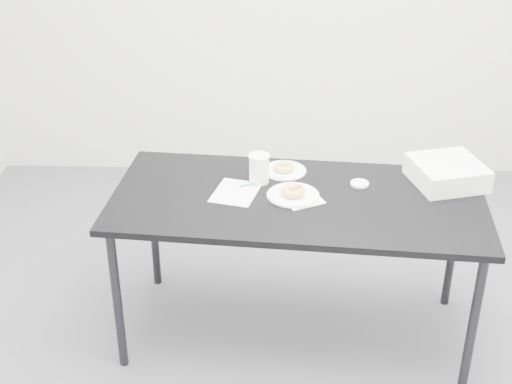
{
  "coord_description": "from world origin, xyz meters",
  "views": [
    {
      "loc": [
        -0.0,
        -2.77,
        2.37
      ],
      "look_at": [
        -0.07,
        0.02,
        0.87
      ],
      "focal_mm": 50.0,
      "sensor_mm": 36.0,
      "label": 1
    }
  ],
  "objects_px": {
    "pen": "(251,184)",
    "plate_near": "(293,195)",
    "bakery_box": "(447,173)",
    "scorecard": "(236,192)",
    "donut_far": "(284,167)",
    "table": "(298,208)",
    "donut_near": "(293,191)",
    "plate_far": "(284,171)",
    "coffee_cup": "(259,168)"
  },
  "relations": [
    {
      "from": "pen",
      "to": "plate_near",
      "type": "relative_size",
      "value": 0.47
    },
    {
      "from": "plate_near",
      "to": "bakery_box",
      "type": "relative_size",
      "value": 0.78
    },
    {
      "from": "scorecard",
      "to": "bakery_box",
      "type": "distance_m",
      "value": 1.01
    },
    {
      "from": "bakery_box",
      "to": "donut_far",
      "type": "bearing_deg",
      "value": 157.69
    },
    {
      "from": "pen",
      "to": "donut_far",
      "type": "distance_m",
      "value": 0.22
    },
    {
      "from": "plate_near",
      "to": "pen",
      "type": "bearing_deg",
      "value": 152.04
    },
    {
      "from": "table",
      "to": "donut_far",
      "type": "bearing_deg",
      "value": 108.37
    },
    {
      "from": "pen",
      "to": "scorecard",
      "type": "bearing_deg",
      "value": -160.59
    },
    {
      "from": "pen",
      "to": "donut_near",
      "type": "bearing_deg",
      "value": -56.23
    },
    {
      "from": "donut_near",
      "to": "pen",
      "type": "bearing_deg",
      "value": 152.04
    },
    {
      "from": "plate_far",
      "to": "coffee_cup",
      "type": "relative_size",
      "value": 1.54
    },
    {
      "from": "table",
      "to": "pen",
      "type": "distance_m",
      "value": 0.26
    },
    {
      "from": "plate_near",
      "to": "coffee_cup",
      "type": "bearing_deg",
      "value": 138.16
    },
    {
      "from": "donut_far",
      "to": "scorecard",
      "type": "bearing_deg",
      "value": -135.08
    },
    {
      "from": "plate_near",
      "to": "donut_near",
      "type": "bearing_deg",
      "value": 0.0
    },
    {
      "from": "plate_near",
      "to": "scorecard",
      "type": "bearing_deg",
      "value": 173.1
    },
    {
      "from": "coffee_cup",
      "to": "bakery_box",
      "type": "height_order",
      "value": "coffee_cup"
    },
    {
      "from": "plate_far",
      "to": "plate_near",
      "type": "bearing_deg",
      "value": -81.46
    },
    {
      "from": "coffee_cup",
      "to": "bakery_box",
      "type": "bearing_deg",
      "value": 1.05
    },
    {
      "from": "pen",
      "to": "plate_near",
      "type": "bearing_deg",
      "value": -56.23
    },
    {
      "from": "table",
      "to": "bakery_box",
      "type": "xyz_separation_m",
      "value": [
        0.71,
        0.17,
        0.11
      ]
    },
    {
      "from": "scorecard",
      "to": "plate_far",
      "type": "xyz_separation_m",
      "value": [
        0.23,
        0.23,
        0.0
      ]
    },
    {
      "from": "plate_near",
      "to": "plate_far",
      "type": "distance_m",
      "value": 0.26
    },
    {
      "from": "plate_far",
      "to": "donut_far",
      "type": "xyz_separation_m",
      "value": [
        -0.0,
        0.0,
        0.02
      ]
    },
    {
      "from": "plate_far",
      "to": "donut_far",
      "type": "distance_m",
      "value": 0.02
    },
    {
      "from": "table",
      "to": "donut_far",
      "type": "height_order",
      "value": "donut_far"
    },
    {
      "from": "plate_near",
      "to": "donut_near",
      "type": "xyz_separation_m",
      "value": [
        0.0,
        0.0,
        0.02
      ]
    },
    {
      "from": "table",
      "to": "donut_far",
      "type": "xyz_separation_m",
      "value": [
        -0.06,
        0.27,
        0.08
      ]
    },
    {
      "from": "plate_near",
      "to": "plate_far",
      "type": "relative_size",
      "value": 1.11
    },
    {
      "from": "table",
      "to": "bakery_box",
      "type": "bearing_deg",
      "value": 18.67
    },
    {
      "from": "plate_near",
      "to": "coffee_cup",
      "type": "relative_size",
      "value": 1.71
    },
    {
      "from": "scorecard",
      "to": "table",
      "type": "bearing_deg",
      "value": 6.93
    },
    {
      "from": "table",
      "to": "scorecard",
      "type": "distance_m",
      "value": 0.3
    },
    {
      "from": "plate_far",
      "to": "coffee_cup",
      "type": "xyz_separation_m",
      "value": [
        -0.12,
        -0.12,
        0.07
      ]
    },
    {
      "from": "table",
      "to": "bakery_box",
      "type": "distance_m",
      "value": 0.74
    },
    {
      "from": "donut_near",
      "to": "coffee_cup",
      "type": "xyz_separation_m",
      "value": [
        -0.16,
        0.14,
        0.04
      ]
    },
    {
      "from": "pen",
      "to": "table",
      "type": "bearing_deg",
      "value": -55.32
    },
    {
      "from": "scorecard",
      "to": "plate_near",
      "type": "bearing_deg",
      "value": 7.83
    },
    {
      "from": "plate_far",
      "to": "bakery_box",
      "type": "distance_m",
      "value": 0.78
    },
    {
      "from": "bakery_box",
      "to": "table",
      "type": "bearing_deg",
      "value": 178.26
    },
    {
      "from": "table",
      "to": "plate_far",
      "type": "relative_size",
      "value": 8.18
    },
    {
      "from": "table",
      "to": "pen",
      "type": "relative_size",
      "value": 15.65
    },
    {
      "from": "table",
      "to": "coffee_cup",
      "type": "distance_m",
      "value": 0.27
    },
    {
      "from": "plate_near",
      "to": "coffee_cup",
      "type": "distance_m",
      "value": 0.23
    },
    {
      "from": "scorecard",
      "to": "plate_near",
      "type": "distance_m",
      "value": 0.27
    },
    {
      "from": "scorecard",
      "to": "donut_far",
      "type": "height_order",
      "value": "donut_far"
    },
    {
      "from": "scorecard",
      "to": "pen",
      "type": "bearing_deg",
      "value": 62.41
    },
    {
      "from": "table",
      "to": "plate_near",
      "type": "bearing_deg",
      "value": 167.23
    },
    {
      "from": "table",
      "to": "scorecard",
      "type": "height_order",
      "value": "scorecard"
    },
    {
      "from": "table",
      "to": "donut_near",
      "type": "bearing_deg",
      "value": 167.23
    }
  ]
}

